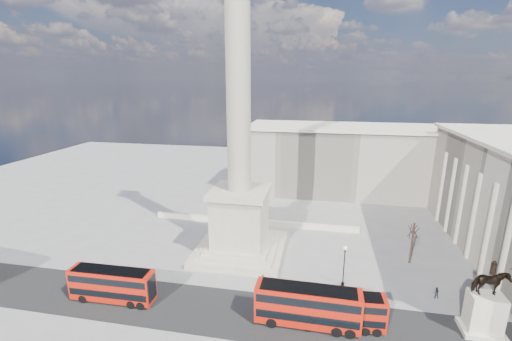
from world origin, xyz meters
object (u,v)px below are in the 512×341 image
Objects in this scene: equestrian_statue at (485,308)px; pedestrian_crossing at (263,280)px; nelsons_column at (239,177)px; red_bus_c at (339,310)px; pedestrian_standing at (436,293)px; red_bus_b at (308,306)px; victorian_lamp at (344,263)px; pedestrian_walking at (358,297)px; red_bus_a at (113,284)px.

pedestrian_crossing is (-25.69, 4.21, -2.32)m from equestrian_statue.
equestrian_statue is (30.93, -12.94, -9.77)m from nelsons_column.
pedestrian_standing is at bearing 27.66° from red_bus_c.
pedestrian_crossing is (-9.90, 6.35, -1.37)m from red_bus_c.
red_bus_b is 2.01× the size of victorian_lamp.
victorian_lamp is at bearing 157.15° from equestrian_statue.
red_bus_c is at bearing 6.64° from red_bus_b.
pedestrian_crossing is at bearing 143.29° from red_bus_c.
red_bus_b is at bearing -178.09° from red_bus_c.
victorian_lamp is 12.08m from pedestrian_standing.
pedestrian_walking is (2.55, 4.77, -1.24)m from red_bus_c.
equestrian_statue is (15.79, 2.13, 0.95)m from red_bus_c.
equestrian_statue is (43.92, 2.62, 0.84)m from red_bus_a.
pedestrian_standing is (-3.09, 5.72, -2.37)m from equestrian_statue.
nelsons_column is 4.57× the size of red_bus_a.
victorian_lamp is at bearing -0.04° from pedestrian_standing.
red_bus_a reaches higher than red_bus_c.
pedestrian_walking reaches higher than pedestrian_crossing.
pedestrian_crossing reaches higher than pedestrian_standing.
red_bus_a is 1.21× the size of equestrian_statue.
nelsons_column is 30.06× the size of pedestrian_crossing.
equestrian_statue is at bearing -22.85° from victorian_lamp.
equestrian_statue is (14.85, -6.26, -0.36)m from victorian_lamp.
pedestrian_standing is (27.84, -7.22, -12.13)m from nelsons_column.
pedestrian_standing is at bearing 10.51° from red_bus_a.
nelsons_column is at bearing 131.08° from red_bus_c.
nelsons_column is 4.16× the size of red_bus_b.
nelsons_column is 23.71m from pedestrian_walking.
victorian_lamp is (29.08, 8.87, 1.20)m from red_bus_a.
pedestrian_crossing is (-6.41, 6.71, -1.72)m from red_bus_b.
red_bus_b is at bearing -52.94° from nelsons_column.
red_bus_c is at bearing -96.41° from victorian_lamp.
red_bus_a is at bearing -179.06° from red_bus_b.
pedestrian_walking is (-13.24, 2.64, -2.18)m from equestrian_statue.
red_bus_a is 44.01m from equestrian_statue.
red_bus_b is 9.86m from victorian_lamp.
red_bus_a is 6.94× the size of pedestrian_standing.
pedestrian_standing is at bearing -2.65° from victorian_lamp.
red_bus_c is (15.14, -15.07, -10.71)m from nelsons_column.
victorian_lamp reaches higher than red_bus_c.
equestrian_statue is 6.92m from pedestrian_standing.
pedestrian_crossing is (-12.45, 1.58, -0.14)m from pedestrian_walking.
red_bus_b reaches higher than pedestrian_standing.
pedestrian_standing is 0.95× the size of pedestrian_crossing.
red_bus_a is at bearing -129.87° from nelsons_column.
red_bus_b is (11.65, -15.43, -10.37)m from nelsons_column.
red_bus_c is at bearing -0.04° from red_bus_a.
pedestrian_crossing is (5.24, -8.72, -12.09)m from nelsons_column.
red_bus_a reaches higher than pedestrian_standing.
red_bus_b is at bearing -172.62° from equestrian_statue.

